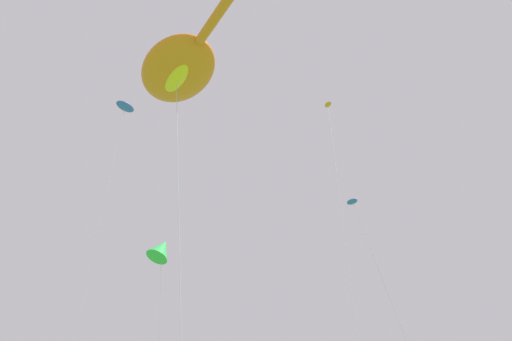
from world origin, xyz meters
TOP-DOWN VIEW (x-y plane):
  - big_show_kite at (-3.23, 11.65)m, footprint 3.56×11.17m
  - small_kite_delta_white at (-2.12, 13.98)m, footprint 2.10×1.54m
  - small_kite_triangle_green at (5.75, 10.34)m, footprint 2.94×2.88m
  - small_kite_stunt_black at (-4.05, 19.44)m, footprint 1.47×1.80m
  - small_kite_tiny_distant at (6.26, 9.88)m, footprint 1.74×2.17m

SIDE VIEW (x-z plane):
  - small_kite_delta_white at x=-2.12m, z-range 4.06..13.42m
  - small_kite_tiny_distant at x=6.26m, z-range 5.35..17.29m
  - small_kite_triangle_green at x=5.75m, z-range 7.55..26.56m
  - big_show_kite at x=-3.23m, z-range 8.49..26.80m
  - small_kite_stunt_black at x=-4.05m, z-range 9.98..30.65m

